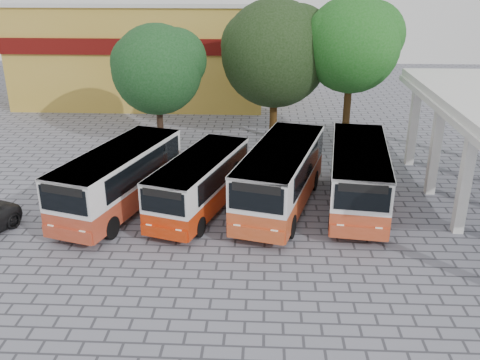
# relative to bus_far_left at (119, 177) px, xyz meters

# --- Properties ---
(ground) EXTENTS (90.00, 90.00, 0.00)m
(ground) POSITION_rel_bus_far_left_xyz_m (7.50, -3.39, -1.72)
(ground) COLOR slate
(ground) RESTS_ON ground
(shophouse_block) EXTENTS (20.40, 10.40, 8.30)m
(shophouse_block) POSITION_rel_bus_far_left_xyz_m (-3.50, 22.60, 2.45)
(shophouse_block) COLOR gold
(shophouse_block) RESTS_ON ground
(bus_far_left) EXTENTS (4.79, 8.73, 2.97)m
(bus_far_left) POSITION_rel_bus_far_left_xyz_m (0.00, 0.00, 0.00)
(bus_far_left) COLOR #AB3A1F
(bus_far_left) RESTS_ON ground
(bus_centre_left) EXTENTS (4.35, 7.87, 2.67)m
(bus_centre_left) POSITION_rel_bus_far_left_xyz_m (3.81, 0.06, -0.17)
(bus_centre_left) COLOR #BB2905
(bus_centre_left) RESTS_ON ground
(bus_centre_right) EXTENTS (4.67, 8.98, 3.07)m
(bus_centre_right) POSITION_rel_bus_far_left_xyz_m (7.59, 0.52, 0.06)
(bus_centre_right) COLOR #B9441C
(bus_centre_right) RESTS_ON ground
(bus_far_right) EXTENTS (3.58, 8.58, 2.99)m
(bus_far_right) POSITION_rel_bus_far_left_xyz_m (11.30, 0.90, 0.02)
(bus_far_right) COLOR #B7411E
(bus_far_right) RESTS_ON ground
(tree_left) EXTENTS (5.80, 5.53, 7.76)m
(tree_left) POSITION_rel_bus_far_left_xyz_m (0.23, 9.52, 3.46)
(tree_left) COLOR #352419
(tree_left) RESTS_ON ground
(tree_middle) EXTENTS (7.27, 6.92, 9.09)m
(tree_middle) POSITION_rel_bus_far_left_xyz_m (7.46, 11.96, 4.15)
(tree_middle) COLOR #4C3012
(tree_middle) RESTS_ON ground
(tree_right) EXTENTS (6.26, 5.96, 9.33)m
(tree_right) POSITION_rel_bus_far_left_xyz_m (12.17, 11.04, 4.82)
(tree_right) COLOR #472F14
(tree_right) RESTS_ON ground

